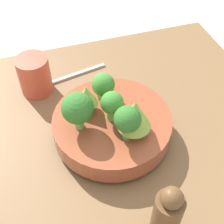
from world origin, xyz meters
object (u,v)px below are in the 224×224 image
(pepper_mill, at_px, (169,214))
(fork, at_px, (73,75))
(bowl, at_px, (112,126))
(cup, at_px, (35,75))

(pepper_mill, xyz_separation_m, fork, (0.06, -0.47, -0.07))
(bowl, distance_m, fork, 0.24)
(bowl, xyz_separation_m, cup, (0.14, -0.21, 0.01))
(bowl, relative_size, pepper_mill, 1.74)
(bowl, height_order, pepper_mill, pepper_mill)
(pepper_mill, height_order, fork, pepper_mill)
(bowl, xyz_separation_m, pepper_mill, (-0.02, 0.24, 0.04))
(bowl, height_order, fork, bowl)
(pepper_mill, relative_size, fork, 0.78)
(cup, height_order, pepper_mill, pepper_mill)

